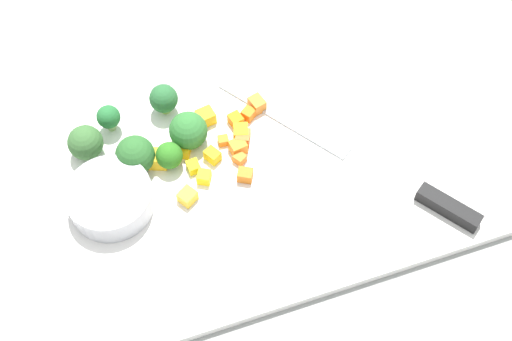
{
  "coord_description": "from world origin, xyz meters",
  "views": [
    {
      "loc": [
        -0.12,
        -0.35,
        0.65
      ],
      "look_at": [
        0.0,
        0.0,
        0.02
      ],
      "focal_mm": 46.76,
      "sensor_mm": 36.0,
      "label": 1
    }
  ],
  "objects": [
    {
      "name": "ground_plane",
      "position": [
        0.0,
        0.0,
        0.0
      ],
      "size": [
        4.0,
        4.0,
        0.0
      ],
      "primitive_type": "plane",
      "color": "gray"
    },
    {
      "name": "chef_knife",
      "position": [
        0.13,
        -0.04,
        0.02
      ],
      "size": [
        0.21,
        0.28,
        0.02
      ],
      "rotation": [
        0.0,
        0.0,
        2.19
      ],
      "color": "silver",
      "rests_on": "cutting_board"
    },
    {
      "name": "carrot_dice_0",
      "position": [
        -0.02,
        0.05,
        0.02
      ],
      "size": [
        0.01,
        0.01,
        0.01
      ],
      "primitive_type": "cube",
      "rotation": [
        0.0,
        0.0,
        3.03
      ],
      "color": "orange",
      "rests_on": "cutting_board"
    },
    {
      "name": "broccoli_floret_5",
      "position": [
        -0.17,
        0.09,
        0.03
      ],
      "size": [
        0.04,
        0.04,
        0.04
      ],
      "color": "#8DBF5A",
      "rests_on": "cutting_board"
    },
    {
      "name": "carrot_dice_7",
      "position": [
        0.02,
        0.08,
        0.02
      ],
      "size": [
        0.02,
        0.02,
        0.01
      ],
      "primitive_type": "cube",
      "rotation": [
        0.0,
        0.0,
        0.64
      ],
      "color": "orange",
      "rests_on": "cutting_board"
    },
    {
      "name": "pepper_dice_7",
      "position": [
        -0.06,
        0.03,
        0.02
      ],
      "size": [
        0.01,
        0.02,
        0.01
      ],
      "primitive_type": "cube",
      "rotation": [
        0.0,
        0.0,
        0.09
      ],
      "color": "yellow",
      "rests_on": "cutting_board"
    },
    {
      "name": "pepper_dice_3",
      "position": [
        -0.06,
        0.01,
        0.02
      ],
      "size": [
        0.02,
        0.02,
        0.01
      ],
      "primitive_type": "cube",
      "rotation": [
        0.0,
        0.0,
        1.08
      ],
      "color": "yellow",
      "rests_on": "cutting_board"
    },
    {
      "name": "pepper_dice_0",
      "position": [
        -0.08,
        -0.01,
        0.02
      ],
      "size": [
        0.02,
        0.02,
        0.01
      ],
      "primitive_type": "cube",
      "rotation": [
        0.0,
        0.0,
        0.56
      ],
      "color": "yellow",
      "rests_on": "cutting_board"
    },
    {
      "name": "carrot_dice_2",
      "position": [
        -0.01,
        0.04,
        0.02
      ],
      "size": [
        0.02,
        0.02,
        0.02
      ],
      "primitive_type": "cube",
      "rotation": [
        0.0,
        0.0,
        1.72
      ],
      "color": "orange",
      "rests_on": "cutting_board"
    },
    {
      "name": "broccoli_floret_1",
      "position": [
        -0.07,
        0.12,
        0.03
      ],
      "size": [
        0.03,
        0.03,
        0.04
      ],
      "color": "#97B456",
      "rests_on": "cutting_board"
    },
    {
      "name": "prep_bowl",
      "position": [
        -0.16,
        0.01,
        0.03
      ],
      "size": [
        0.09,
        0.09,
        0.03
      ],
      "primitive_type": "cylinder",
      "color": "#B5B6BD",
      "rests_on": "cutting_board"
    },
    {
      "name": "pepper_dice_1",
      "position": [
        -0.03,
        0.09,
        0.02
      ],
      "size": [
        0.02,
        0.02,
        0.02
      ],
      "primitive_type": "cube",
      "rotation": [
        0.0,
        0.0,
        1.75
      ],
      "color": "yellow",
      "rests_on": "cutting_board"
    },
    {
      "name": "broccoli_floret_2",
      "position": [
        -0.12,
        0.05,
        0.03
      ],
      "size": [
        0.04,
        0.04,
        0.04
      ],
      "color": "#91C25F",
      "rests_on": "cutting_board"
    },
    {
      "name": "carrot_dice_1",
      "position": [
        -0.01,
        0.0,
        0.02
      ],
      "size": [
        0.02,
        0.02,
        0.01
      ],
      "primitive_type": "cube",
      "rotation": [
        0.0,
        0.0,
        1.07
      ],
      "color": "orange",
      "rests_on": "cutting_board"
    },
    {
      "name": "broccoli_floret_0",
      "position": [
        -0.09,
        0.04,
        0.03
      ],
      "size": [
        0.03,
        0.03,
        0.03
      ],
      "color": "#96C05C",
      "rests_on": "cutting_board"
    },
    {
      "name": "carrot_dice_6",
      "position": [
        -0.01,
        0.02,
        0.02
      ],
      "size": [
        0.02,
        0.02,
        0.01
      ],
      "primitive_type": "cube",
      "rotation": [
        0.0,
        0.0,
        0.58
      ],
      "color": "orange",
      "rests_on": "cutting_board"
    },
    {
      "name": "pepper_dice_5",
      "position": [
        -0.04,
        0.04,
        0.02
      ],
      "size": [
        0.02,
        0.02,
        0.01
      ],
      "primitive_type": "cube",
      "rotation": [
        0.0,
        0.0,
        0.53
      ],
      "color": "yellow",
      "rests_on": "cutting_board"
    },
    {
      "name": "cutting_board",
      "position": [
        0.0,
        0.0,
        0.01
      ],
      "size": [
        0.48,
        0.3,
        0.01
      ],
      "primitive_type": "cube",
      "color": "white",
      "rests_on": "ground_plane"
    },
    {
      "name": "pepper_dice_6",
      "position": [
        -0.1,
        0.05,
        0.02
      ],
      "size": [
        0.03,
        0.02,
        0.02
      ],
      "primitive_type": "cube",
      "rotation": [
        0.0,
        0.0,
        2.78
      ],
      "color": "yellow",
      "rests_on": "cutting_board"
    },
    {
      "name": "broccoli_floret_4",
      "position": [
        -0.06,
        0.07,
        0.03
      ],
      "size": [
        0.04,
        0.04,
        0.04
      ],
      "color": "#94C166",
      "rests_on": "cutting_board"
    },
    {
      "name": "pepper_dice_2",
      "position": [
        -0.07,
        0.06,
        0.02
      ],
      "size": [
        0.02,
        0.03,
        0.01
      ],
      "primitive_type": "cube",
      "rotation": [
        0.0,
        0.0,
        2.68
      ],
      "color": "yellow",
      "rests_on": "cutting_board"
    },
    {
      "name": "broccoli_floret_3",
      "position": [
        -0.14,
        0.11,
        0.03
      ],
      "size": [
        0.03,
        0.03,
        0.04
      ],
      "color": "#8DAB6A",
      "rests_on": "cutting_board"
    },
    {
      "name": "pepper_dice_4",
      "position": [
        0.0,
        0.05,
        0.02
      ],
      "size": [
        0.02,
        0.02,
        0.02
      ],
      "primitive_type": "cube",
      "rotation": [
        0.0,
        0.0,
        2.88
      ],
      "color": "yellow",
      "rests_on": "cutting_board"
    },
    {
      "name": "carrot_dice_5",
      "position": [
        0.0,
        0.07,
        0.02
      ],
      "size": [
        0.02,
        0.02,
        0.01
      ],
      "primitive_type": "cube",
      "rotation": [
        0.0,
        0.0,
        1.82
      ],
      "color": "orange",
      "rests_on": "cutting_board"
    },
    {
      "name": "carrot_dice_4",
      "position": [
        0.03,
        0.09,
        0.02
      ],
      "size": [
        0.02,
        0.02,
        0.02
      ],
      "primitive_type": "cube",
      "rotation": [
        0.0,
        0.0,
        1.84
      ],
      "color": "orange",
      "rests_on": "cutting_board"
    },
    {
      "name": "carrot_dice_3",
      "position": [
        -0.0,
        0.05,
        0.02
      ],
      "size": [
        0.02,
        0.02,
        0.02
      ],
      "primitive_type": "cube",
      "rotation": [
        0.0,
        0.0,
        2.7
      ],
      "color": "orange",
      "rests_on": "cutting_board"
    }
  ]
}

